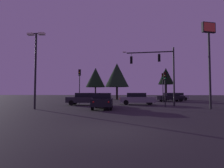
{
  "coord_description": "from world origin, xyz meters",
  "views": [
    {
      "loc": [
        0.54,
        -7.19,
        1.55
      ],
      "look_at": [
        -1.25,
        13.58,
        2.57
      ],
      "focal_mm": 28.25,
      "sensor_mm": 36.0,
      "label": 1
    }
  ],
  "objects": [
    {
      "name": "car_crossing_left",
      "position": [
        -4.79,
        14.5,
        0.8
      ],
      "size": [
        4.36,
        1.99,
        1.52
      ],
      "color": "#232328",
      "rests_on": "ground"
    },
    {
      "name": "car_nearside_lane",
      "position": [
        -1.78,
        9.44,
        0.79
      ],
      "size": [
        2.05,
        4.09,
        1.52
      ],
      "color": "black",
      "rests_on": "ground"
    },
    {
      "name": "ground_plane",
      "position": [
        0.0,
        24.5,
        0.0
      ],
      "size": [
        168.0,
        168.0,
        0.0
      ],
      "primitive_type": "plane",
      "color": "#262326",
      "rests_on": "ground"
    },
    {
      "name": "traffic_light_corner_left",
      "position": [
        -6.29,
        17.55,
        3.44
      ],
      "size": [
        0.33,
        0.37,
        4.9
      ],
      "color": "#232326",
      "rests_on": "ground"
    },
    {
      "name": "tree_left_far",
      "position": [
        -1.72,
        32.0,
        5.48
      ],
      "size": [
        5.31,
        5.31,
        8.15
      ],
      "color": "black",
      "rests_on": "ground"
    },
    {
      "name": "traffic_light_median",
      "position": [
        6.09,
        20.78,
        3.24
      ],
      "size": [
        0.36,
        0.38,
        4.6
      ],
      "color": "#232326",
      "rests_on": "ground"
    },
    {
      "name": "traffic_signal_mast_arm",
      "position": [
        4.38,
        14.52,
        4.85
      ],
      "size": [
        6.29,
        0.73,
        7.02
      ],
      "color": "#232326",
      "rests_on": "ground"
    },
    {
      "name": "tree_center_horizon",
      "position": [
        9.75,
        35.45,
        5.45
      ],
      "size": [
        3.69,
        3.69,
        7.44
      ],
      "color": "black",
      "rests_on": "ground"
    },
    {
      "name": "car_crossing_right",
      "position": [
        1.82,
        15.81,
        0.8
      ],
      "size": [
        4.54,
        1.8,
        1.52
      ],
      "color": "gray",
      "rests_on": "ground"
    },
    {
      "name": "car_parked_lot",
      "position": [
        8.17,
        24.37,
        0.8
      ],
      "size": [
        4.57,
        2.51,
        1.52
      ],
      "color": "black",
      "rests_on": "ground"
    },
    {
      "name": "traffic_light_corner_right",
      "position": [
        4.7,
        12.56,
        2.74
      ],
      "size": [
        0.31,
        0.35,
        3.85
      ],
      "color": "#232326",
      "rests_on": "ground"
    },
    {
      "name": "store_sign_illuminated",
      "position": [
        8.39,
        10.22,
        5.99
      ],
      "size": [
        1.41,
        0.65,
        8.33
      ],
      "color": "#232326",
      "rests_on": "ground"
    },
    {
      "name": "car_far_lane",
      "position": [
        10.46,
        29.34,
        0.8
      ],
      "size": [
        4.77,
        3.42,
        1.52
      ],
      "color": "gray",
      "rests_on": "ground"
    },
    {
      "name": "tree_behind_sign",
      "position": [
        -7.43,
        36.68,
        5.38
      ],
      "size": [
        4.9,
        4.9,
        7.83
      ],
      "color": "black",
      "rests_on": "ground"
    },
    {
      "name": "parking_lot_lamp_post",
      "position": [
        -8.13,
        8.73,
        4.68
      ],
      "size": [
        1.7,
        0.36,
        7.28
      ],
      "color": "#232326",
      "rests_on": "ground"
    }
  ]
}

